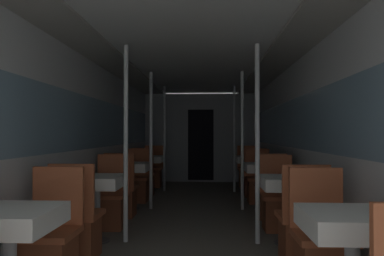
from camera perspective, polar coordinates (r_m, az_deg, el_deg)
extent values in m
cube|color=silver|center=(5.53, -14.56, -1.92)|extent=(0.05, 10.23, 2.20)
cube|color=#7A9EB7|center=(5.53, -14.43, 0.68)|extent=(0.03, 9.41, 0.70)
cube|color=silver|center=(5.43, 15.71, -1.94)|extent=(0.05, 10.23, 2.20)
cube|color=#7A9EB7|center=(5.43, 15.57, 0.72)|extent=(0.03, 9.41, 0.70)
cube|color=silver|center=(5.39, 0.43, 10.32)|extent=(2.86, 10.23, 0.04)
cube|color=#999993|center=(5.55, -11.94, 9.64)|extent=(0.52, 9.82, 0.03)
cube|color=#999993|center=(5.47, 12.99, 9.80)|extent=(0.52, 9.82, 0.03)
cube|color=gray|center=(9.39, 1.35, -1.49)|extent=(2.81, 0.08, 2.20)
cube|color=black|center=(9.35, 1.34, -2.57)|extent=(0.64, 0.01, 1.76)
cube|color=#93704C|center=(2.68, -26.06, -11.26)|extent=(0.53, 0.53, 0.02)
cube|color=white|center=(2.69, -26.06, -12.34)|extent=(0.57, 0.57, 0.13)
cube|color=#B25633|center=(3.25, -21.05, -14.79)|extent=(0.43, 0.43, 0.05)
cube|color=#B25633|center=(3.37, -19.69, -9.66)|extent=(0.43, 0.04, 0.48)
cylinder|color=#4C4C51|center=(4.50, -14.40, -16.29)|extent=(0.30, 0.30, 0.01)
cylinder|color=#B7B7BC|center=(4.42, -14.39, -11.84)|extent=(0.09, 0.09, 0.70)
cube|color=#93704C|center=(4.36, -14.37, -7.24)|extent=(0.53, 0.53, 0.02)
cube|color=white|center=(4.37, -14.37, -7.92)|extent=(0.57, 0.57, 0.13)
cube|color=brown|center=(3.92, -16.95, -15.74)|extent=(0.36, 0.36, 0.40)
cube|color=#B25633|center=(3.87, -16.94, -12.55)|extent=(0.43, 0.43, 0.05)
cube|color=#B25633|center=(3.64, -17.94, -9.01)|extent=(0.43, 0.04, 0.48)
cube|color=brown|center=(4.99, -12.42, -12.48)|extent=(0.36, 0.36, 0.40)
cube|color=#B25633|center=(4.95, -12.41, -9.96)|extent=(0.43, 0.43, 0.05)
cube|color=#B25633|center=(5.10, -11.84, -6.67)|extent=(0.43, 0.04, 0.48)
cylinder|color=silver|center=(4.25, -10.05, -2.27)|extent=(0.05, 0.05, 2.20)
cylinder|color=#4C4C51|center=(6.23, -9.38, -11.94)|extent=(0.30, 0.30, 0.01)
cylinder|color=#B7B7BC|center=(6.17, -9.37, -8.70)|extent=(0.09, 0.09, 0.70)
cube|color=#93704C|center=(6.13, -9.37, -5.39)|extent=(0.53, 0.53, 0.02)
cube|color=white|center=(6.14, -9.37, -5.88)|extent=(0.57, 0.57, 0.13)
cube|color=brown|center=(5.64, -10.61, -11.14)|extent=(0.36, 0.36, 0.40)
cube|color=#B25633|center=(5.60, -10.61, -8.89)|extent=(0.43, 0.43, 0.05)
cube|color=#B25633|center=(5.39, -11.07, -6.36)|extent=(0.43, 0.04, 0.48)
cube|color=brown|center=(6.75, -8.35, -9.42)|extent=(0.36, 0.36, 0.40)
cube|color=#B25633|center=(6.72, -8.35, -7.55)|extent=(0.43, 0.43, 0.05)
cube|color=#B25633|center=(6.89, -8.04, -5.16)|extent=(0.43, 0.04, 0.48)
cylinder|color=silver|center=(6.05, -6.27, -1.84)|extent=(0.05, 0.05, 2.20)
cylinder|color=#4C4C51|center=(8.00, -6.64, -9.45)|extent=(0.30, 0.30, 0.01)
cylinder|color=#B7B7BC|center=(7.96, -6.63, -6.92)|extent=(0.09, 0.09, 0.70)
cube|color=#93704C|center=(7.93, -6.63, -4.36)|extent=(0.53, 0.53, 0.02)
cube|color=white|center=(7.93, -6.63, -4.73)|extent=(0.57, 0.57, 0.13)
cube|color=brown|center=(7.41, -7.35, -8.66)|extent=(0.36, 0.36, 0.40)
cube|color=#B25633|center=(7.39, -7.35, -6.94)|extent=(0.43, 0.43, 0.05)
cube|color=#B25633|center=(7.17, -7.61, -4.98)|extent=(0.43, 0.04, 0.48)
cube|color=brown|center=(8.54, -6.01, -7.62)|extent=(0.36, 0.36, 0.40)
cube|color=#B25633|center=(8.52, -6.01, -6.13)|extent=(0.43, 0.43, 0.05)
cube|color=#B25633|center=(8.69, -5.82, -4.26)|extent=(0.43, 0.04, 0.48)
cylinder|color=silver|center=(7.87, -4.23, -1.61)|extent=(0.05, 0.05, 2.20)
cube|color=#93704C|center=(2.52, 23.20, -11.95)|extent=(0.53, 0.53, 0.02)
cube|color=white|center=(2.53, 23.21, -13.10)|extent=(0.57, 0.57, 0.13)
cube|color=#B25633|center=(3.12, 19.35, -15.39)|extent=(0.43, 0.43, 0.05)
cube|color=#B25633|center=(3.25, 18.32, -10.01)|extent=(0.43, 0.04, 0.48)
cylinder|color=#4C4C51|center=(4.41, 14.44, -16.62)|extent=(0.30, 0.30, 0.01)
cylinder|color=#B7B7BC|center=(4.32, 14.43, -12.09)|extent=(0.09, 0.09, 0.70)
cube|color=#93704C|center=(4.27, 14.41, -7.38)|extent=(0.53, 0.53, 0.02)
cube|color=white|center=(4.27, 14.41, -8.08)|extent=(0.57, 0.57, 0.13)
cube|color=brown|center=(3.81, 16.30, -16.17)|extent=(0.36, 0.36, 0.40)
cube|color=#B25633|center=(3.76, 16.28, -12.89)|extent=(0.43, 0.43, 0.05)
cube|color=#B25633|center=(3.53, 17.02, -9.29)|extent=(0.43, 0.04, 0.48)
cube|color=brown|center=(4.91, 13.01, -12.68)|extent=(0.36, 0.36, 0.40)
cube|color=#B25633|center=(4.87, 13.00, -10.11)|extent=(0.43, 0.43, 0.05)
cube|color=#B25633|center=(5.02, 12.59, -6.76)|extent=(0.43, 0.04, 0.48)
cylinder|color=silver|center=(4.18, 9.92, -2.29)|extent=(0.05, 0.05, 2.20)
cylinder|color=#4C4C51|center=(6.16, 10.84, -12.05)|extent=(0.30, 0.30, 0.01)
cylinder|color=#B7B7BC|center=(6.10, 10.84, -8.78)|extent=(0.09, 0.09, 0.70)
cube|color=#93704C|center=(6.06, 10.83, -5.44)|extent=(0.53, 0.53, 0.02)
cube|color=white|center=(6.07, 10.83, -5.93)|extent=(0.57, 0.57, 0.13)
cube|color=brown|center=(5.57, 11.72, -11.27)|extent=(0.36, 0.36, 0.40)
cube|color=#B25633|center=(5.53, 11.71, -9.00)|extent=(0.43, 0.43, 0.05)
cube|color=#B25633|center=(5.31, 12.04, -6.44)|extent=(0.43, 0.04, 0.48)
cube|color=brown|center=(6.69, 10.11, -9.50)|extent=(0.36, 0.36, 0.40)
cube|color=#B25633|center=(6.66, 10.11, -7.60)|extent=(0.43, 0.43, 0.05)
cube|color=#B25633|center=(6.83, 9.89, -5.19)|extent=(0.43, 0.04, 0.48)
cylinder|color=silver|center=(6.01, 7.67, -1.85)|extent=(0.05, 0.05, 2.20)
cylinder|color=#4C4C51|center=(7.95, 8.91, -9.50)|extent=(0.30, 0.30, 0.01)
cylinder|color=#B7B7BC|center=(7.91, 8.90, -6.96)|extent=(0.09, 0.09, 0.70)
cube|color=#93704C|center=(7.88, 8.90, -4.38)|extent=(0.53, 0.53, 0.02)
cube|color=white|center=(7.88, 8.90, -4.75)|extent=(0.57, 0.57, 0.13)
cube|color=brown|center=(7.36, 9.41, -8.71)|extent=(0.36, 0.36, 0.40)
cube|color=#B25633|center=(7.33, 9.41, -6.99)|extent=(0.43, 0.43, 0.05)
cube|color=#B25633|center=(7.11, 9.59, -5.01)|extent=(0.43, 0.04, 0.48)
cube|color=brown|center=(8.50, 8.47, -7.65)|extent=(0.36, 0.36, 0.40)
cube|color=#B25633|center=(8.47, 8.47, -6.15)|extent=(0.43, 0.43, 0.05)
cube|color=#B25633|center=(8.64, 8.33, -4.27)|extent=(0.43, 0.04, 0.48)
cylinder|color=silver|center=(7.83, 6.47, -1.61)|extent=(0.05, 0.05, 2.20)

